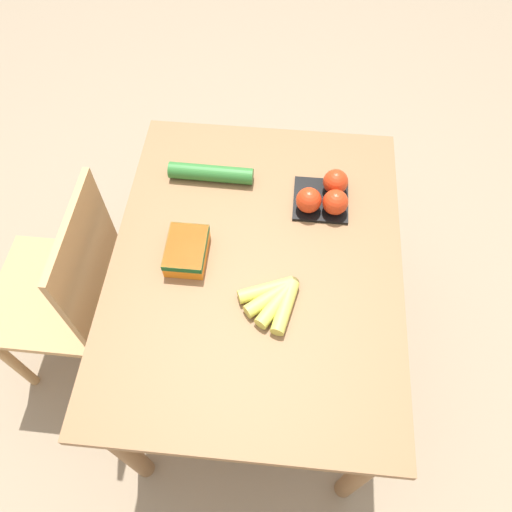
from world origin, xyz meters
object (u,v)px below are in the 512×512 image
Objects in this scene: tomato_pack at (326,196)px; carrot_bag at (186,251)px; chair at (69,292)px; banana_bunch at (275,299)px; cucumber_near at (211,173)px.

tomato_pack reaches higher than carrot_bag.
chair is at bearing 91.93° from carrot_bag.
tomato_pack is (0.24, -0.81, 0.30)m from chair.
carrot_bag reaches higher than banana_bunch.
banana_bunch is 0.65× the size of cucumber_near.
tomato_pack is (0.35, -0.12, 0.02)m from banana_bunch.
carrot_bag is at bearing 174.80° from cucumber_near.
banana_bunch is 0.37m from tomato_pack.
carrot_bag is at bearing 65.42° from banana_bunch.
tomato_pack is at bearing 107.02° from chair.
cucumber_near reaches higher than banana_bunch.
banana_bunch is at bearing 160.24° from tomato_pack.
tomato_pack is 0.63× the size of cucumber_near.
chair reaches higher than banana_bunch.
carrot_bag is 0.30m from cucumber_near.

